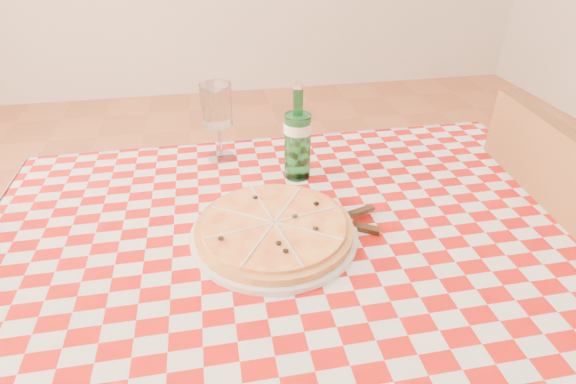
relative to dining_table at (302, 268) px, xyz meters
name	(u,v)px	position (x,y,z in m)	size (l,w,h in m)	color
dining_table	(302,268)	(0.00, 0.00, 0.00)	(1.20, 0.80, 0.75)	brown
tablecloth	(303,233)	(0.00, 0.00, 0.09)	(1.30, 0.90, 0.01)	#9A0E09
chair_near	(545,260)	(0.67, 0.05, -0.13)	(0.46, 0.46, 0.93)	brown
pizza_plate	(274,228)	(-0.06, -0.01, 0.12)	(0.33, 0.33, 0.04)	#C28840
water_bottle	(298,132)	(0.03, 0.22, 0.22)	(0.07, 0.07, 0.23)	#19652A
wine_glass	(218,123)	(-0.15, 0.35, 0.20)	(0.08, 0.08, 0.20)	white
cutlery	(339,221)	(0.08, 0.01, 0.11)	(0.22, 0.18, 0.02)	silver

